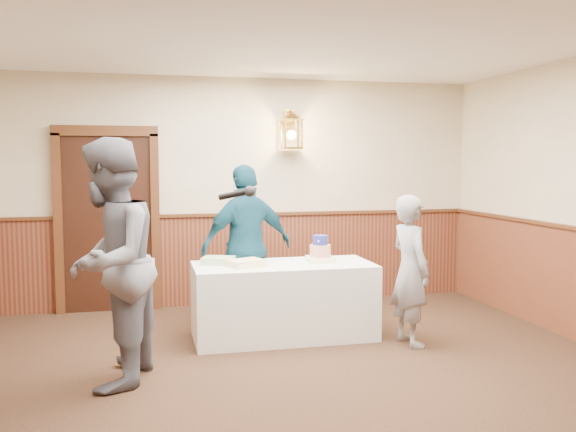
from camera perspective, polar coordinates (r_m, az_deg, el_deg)
name	(u,v)px	position (r m, az deg, el deg)	size (l,w,h in m)	color
ground	(318,414)	(4.52, 2.79, -17.98)	(7.00, 7.00, 0.00)	black
room_shell	(295,195)	(4.59, 0.67, 1.96)	(6.02, 7.02, 2.81)	#BCAA8D
display_table	(284,300)	(6.21, -0.42, -7.91)	(1.80, 0.80, 0.75)	silver
tiered_cake	(320,251)	(6.24, 3.03, -3.33)	(0.29, 0.29, 0.27)	#FEF6C4
sheet_cake_yellow	(246,263)	(5.99, -3.91, -4.42)	(0.32, 0.25, 0.07)	#FFE098
sheet_cake_green	(218,260)	(6.15, -6.54, -4.16)	(0.31, 0.24, 0.07)	#AACE92
interviewer	(109,263)	(4.99, -16.37, -4.23)	(1.57, 1.11, 1.96)	slate
baker	(410,270)	(6.01, 11.38, -4.99)	(0.53, 0.35, 1.46)	gray
assistant_p	(247,246)	(6.52, -3.86, -2.84)	(1.02, 0.43, 1.75)	navy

